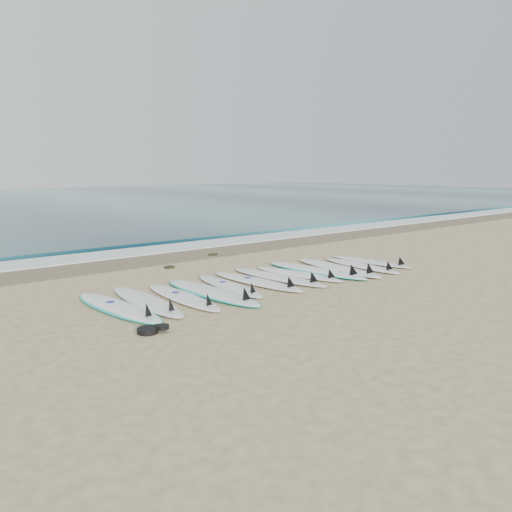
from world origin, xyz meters
TOP-DOWN VIEW (x-y plane):
  - ground at (0.00, 0.00)m, footprint 120.00×120.00m
  - wet_sand_band at (0.00, 4.10)m, footprint 120.00×1.80m
  - foam_band at (0.00, 5.50)m, footprint 120.00×1.40m
  - wave_crest at (0.00, 7.00)m, footprint 120.00×1.00m
  - surfboard_0 at (-3.48, -0.02)m, footprint 0.89×2.74m
  - surfboard_1 at (-2.91, 0.01)m, footprint 0.67×2.74m
  - surfboard_2 at (-2.23, -0.15)m, footprint 0.60×2.58m
  - surfboard_3 at (-1.59, -0.16)m, footprint 0.82×2.91m
  - surfboard_4 at (-1.00, 0.04)m, footprint 0.73×2.48m
  - surfboard_5 at (-0.29, -0.01)m, footprint 0.80×2.72m
  - surfboard_6 at (0.37, 0.02)m, footprint 0.86×2.80m
  - surfboard_7 at (0.97, -0.01)m, footprint 0.90×2.50m
  - surfboard_8 at (1.58, 0.05)m, footprint 0.97×2.98m
  - surfboard_9 at (2.21, -0.11)m, footprint 0.87×2.94m
  - surfboard_10 at (2.91, -0.25)m, footprint 0.73×2.55m
  - surfboard_11 at (3.55, -0.08)m, footprint 0.68×2.46m
  - seaweed_near at (-0.89, 2.79)m, footprint 0.31×0.24m
  - seaweed_far at (1.01, 3.63)m, footprint 0.31×0.24m
  - leash_coil at (-3.62, -1.50)m, footprint 0.46×0.36m

SIDE VIEW (x-z plane):
  - ground at x=0.00m, z-range 0.00..0.00m
  - wet_sand_band at x=0.00m, z-range 0.00..0.01m
  - foam_band at x=0.00m, z-range 0.00..0.04m
  - seaweed_near at x=-0.89m, z-range 0.00..0.06m
  - seaweed_far at x=1.01m, z-range 0.00..0.06m
  - leash_coil at x=-3.62m, z-range -0.01..0.10m
  - wave_crest at x=0.00m, z-range 0.00..0.10m
  - surfboard_0 at x=-3.48m, z-range -0.12..0.22m
  - surfboard_11 at x=3.55m, z-range -0.10..0.21m
  - surfboard_4 at x=-1.00m, z-range -0.10..0.21m
  - surfboard_7 at x=0.97m, z-range -0.10..0.21m
  - surfboard_3 at x=-1.59m, z-range -0.13..0.24m
  - surfboard_8 at x=1.58m, z-range -0.13..0.24m
  - surfboard_10 at x=2.91m, z-range -0.11..0.22m
  - surfboard_2 at x=-2.23m, z-range -0.11..0.22m
  - surfboard_5 at x=-0.29m, z-range -0.11..0.23m
  - surfboard_1 at x=-2.91m, z-range -0.11..0.23m
  - surfboard_6 at x=0.37m, z-range -0.12..0.24m
  - surfboard_9 at x=2.21m, z-range -0.12..0.25m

